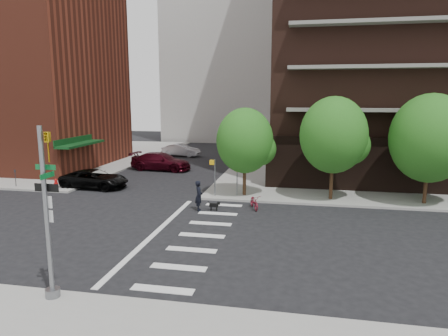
{
  "coord_description": "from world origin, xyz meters",
  "views": [
    {
      "loc": [
        7.88,
        -19.11,
        7.07
      ],
      "look_at": [
        3.0,
        6.0,
        2.5
      ],
      "focal_mm": 32.0,
      "sensor_mm": 36.0,
      "label": 1
    }
  ],
  "objects_px": {
    "fire_hydrant": "(56,183)",
    "parked_car_black": "(94,179)",
    "parked_car_maroon": "(161,161)",
    "traffic_signal": "(48,227)",
    "scooter": "(254,202)",
    "parked_car_silver": "(181,150)",
    "dog_walker": "(199,196)"
  },
  "relations": [
    {
      "from": "scooter",
      "to": "dog_walker",
      "type": "bearing_deg",
      "value": 177.48
    },
    {
      "from": "traffic_signal",
      "to": "scooter",
      "type": "distance_m",
      "value": 14.34
    },
    {
      "from": "traffic_signal",
      "to": "scooter",
      "type": "xyz_separation_m",
      "value": [
        5.53,
        13.04,
        -2.24
      ]
    },
    {
      "from": "traffic_signal",
      "to": "parked_car_maroon",
      "type": "relative_size",
      "value": 1.01
    },
    {
      "from": "fire_hydrant",
      "to": "parked_car_black",
      "type": "bearing_deg",
      "value": 25.06
    },
    {
      "from": "fire_hydrant",
      "to": "parked_car_maroon",
      "type": "relative_size",
      "value": 0.12
    },
    {
      "from": "parked_car_silver",
      "to": "traffic_signal",
      "type": "bearing_deg",
      "value": -164.4
    },
    {
      "from": "traffic_signal",
      "to": "scooter",
      "type": "relative_size",
      "value": 3.43
    },
    {
      "from": "fire_hydrant",
      "to": "scooter",
      "type": "bearing_deg",
      "value": -8.26
    },
    {
      "from": "parked_car_maroon",
      "to": "scooter",
      "type": "distance_m",
      "value": 15.91
    },
    {
      "from": "parked_car_maroon",
      "to": "scooter",
      "type": "xyz_separation_m",
      "value": [
        10.57,
        -11.89,
        -0.4
      ]
    },
    {
      "from": "parked_car_silver",
      "to": "scooter",
      "type": "xyz_separation_m",
      "value": [
        11.35,
        -21.12,
        -0.29
      ]
    },
    {
      "from": "parked_car_black",
      "to": "traffic_signal",
      "type": "bearing_deg",
      "value": -153.82
    },
    {
      "from": "scooter",
      "to": "parked_car_black",
      "type": "bearing_deg",
      "value": 144.79
    },
    {
      "from": "parked_car_maroon",
      "to": "parked_car_silver",
      "type": "relative_size",
      "value": 1.3
    },
    {
      "from": "fire_hydrant",
      "to": "parked_car_maroon",
      "type": "xyz_separation_m",
      "value": [
        5.0,
        9.63,
        0.31
      ]
    },
    {
      "from": "dog_walker",
      "to": "parked_car_black",
      "type": "bearing_deg",
      "value": 45.24
    },
    {
      "from": "traffic_signal",
      "to": "parked_car_silver",
      "type": "xyz_separation_m",
      "value": [
        -5.82,
        34.16,
        -1.95
      ]
    },
    {
      "from": "fire_hydrant",
      "to": "parked_car_silver",
      "type": "bearing_deg",
      "value": 77.4
    },
    {
      "from": "fire_hydrant",
      "to": "parked_car_black",
      "type": "xyz_separation_m",
      "value": [
        2.57,
        1.2,
        0.18
      ]
    },
    {
      "from": "parked_car_maroon",
      "to": "parked_car_black",
      "type": "bearing_deg",
      "value": 168.83
    },
    {
      "from": "parked_car_maroon",
      "to": "dog_walker",
      "type": "relative_size",
      "value": 3.09
    },
    {
      "from": "traffic_signal",
      "to": "scooter",
      "type": "height_order",
      "value": "traffic_signal"
    },
    {
      "from": "traffic_signal",
      "to": "parked_car_maroon",
      "type": "height_order",
      "value": "traffic_signal"
    },
    {
      "from": "scooter",
      "to": "parked_car_maroon",
      "type": "bearing_deg",
      "value": 111.32
    },
    {
      "from": "scooter",
      "to": "dog_walker",
      "type": "xyz_separation_m",
      "value": [
        -3.38,
        -1.08,
        0.5
      ]
    },
    {
      "from": "dog_walker",
      "to": "scooter",
      "type": "bearing_deg",
      "value": -91.71
    },
    {
      "from": "traffic_signal",
      "to": "fire_hydrant",
      "type": "distance_m",
      "value": 18.42
    },
    {
      "from": "scooter",
      "to": "fire_hydrant",
      "type": "bearing_deg",
      "value": 151.43
    },
    {
      "from": "fire_hydrant",
      "to": "parked_car_maroon",
      "type": "distance_m",
      "value": 10.86
    },
    {
      "from": "parked_car_black",
      "to": "dog_walker",
      "type": "bearing_deg",
      "value": -113.43
    },
    {
      "from": "parked_car_black",
      "to": "parked_car_silver",
      "type": "distance_m",
      "value": 17.74
    }
  ]
}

